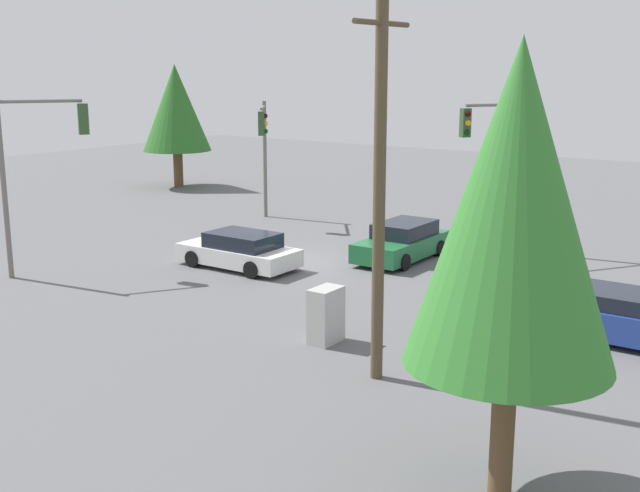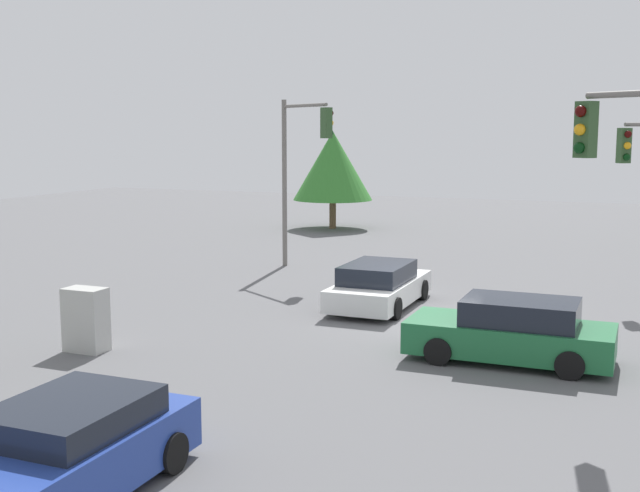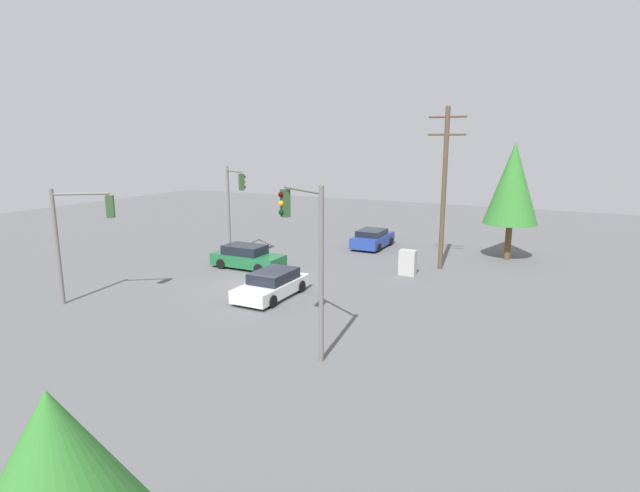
{
  "view_description": "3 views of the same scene",
  "coord_description": "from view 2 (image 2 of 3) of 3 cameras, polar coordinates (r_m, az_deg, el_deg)",
  "views": [
    {
      "loc": [
        23.15,
        17.25,
        7.16
      ],
      "look_at": [
        2.46,
        2.75,
        1.45
      ],
      "focal_mm": 45.0,
      "sensor_mm": 36.0,
      "label": 1
    },
    {
      "loc": [
        -5.34,
        20.5,
        5.06
      ],
      "look_at": [
        2.69,
        1.07,
        2.05
      ],
      "focal_mm": 45.0,
      "sensor_mm": 36.0,
      "label": 2
    },
    {
      "loc": [
        14.9,
        -21.53,
        7.69
      ],
      "look_at": [
        2.63,
        2.38,
        2.0
      ],
      "focal_mm": 28.0,
      "sensor_mm": 36.0,
      "label": 3
    }
  ],
  "objects": [
    {
      "name": "ground_plane",
      "position": [
        21.78,
        7.67,
        -5.37
      ],
      "size": [
        80.0,
        80.0,
        0.0
      ],
      "primitive_type": "plane",
      "color": "#5B5B5E"
    },
    {
      "name": "sedan_green",
      "position": [
        18.3,
        13.51,
        -5.95
      ],
      "size": [
        4.45,
        1.99,
        1.42
      ],
      "rotation": [
        0.0,
        0.0,
        -1.57
      ],
      "color": "#1E6638",
      "rests_on": "ground_plane"
    },
    {
      "name": "sedan_blue",
      "position": [
        12.01,
        -17.66,
        -13.74
      ],
      "size": [
        2.07,
        4.12,
        1.35
      ],
      "color": "#233D93",
      "rests_on": "ground_plane"
    },
    {
      "name": "traffic_signal_aux",
      "position": [
        29.21,
        -1.36,
        6.47
      ],
      "size": [
        2.6,
        1.77,
        6.23
      ],
      "rotation": [
        0.0,
        0.0,
        2.57
      ],
      "color": "slate",
      "rests_on": "ground_plane"
    },
    {
      "name": "sedan_white",
      "position": [
        23.32,
        4.22,
        -2.83
      ],
      "size": [
        2.03,
        4.47,
        1.31
      ],
      "rotation": [
        0.0,
        0.0,
        3.14
      ],
      "color": "silver",
      "rests_on": "ground_plane"
    },
    {
      "name": "tree_behind",
      "position": [
        41.99,
        0.92,
        5.73
      ],
      "size": [
        4.15,
        4.15,
        5.09
      ],
      "color": "brown",
      "rests_on": "ground_plane"
    },
    {
      "name": "electrical_cabinet",
      "position": [
        19.39,
        -16.31,
        -5.05
      ],
      "size": [
        0.95,
        0.6,
        1.49
      ],
      "primitive_type": "cube",
      "color": "#B2B2AD",
      "rests_on": "ground_plane"
    }
  ]
}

